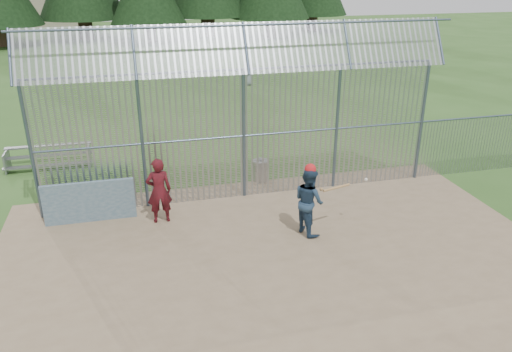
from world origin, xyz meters
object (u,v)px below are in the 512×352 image
object	(u,v)px
onlooker	(159,191)
trash_can	(261,170)
batter	(309,201)
bleacher	(49,156)
dugout_wall	(90,202)

from	to	relation	value
onlooker	trash_can	size ratio (longest dim) A/B	2.32
batter	bleacher	bearing A→B (deg)	31.90
dugout_wall	batter	distance (m)	6.13
dugout_wall	onlooker	distance (m)	2.01
trash_can	batter	bearing A→B (deg)	-84.53
batter	trash_can	world-z (taller)	batter
batter	trash_can	size ratio (longest dim) A/B	2.27
dugout_wall	trash_can	bearing A→B (deg)	16.89
batter	trash_can	distance (m)	3.80
onlooker	trash_can	world-z (taller)	onlooker
dugout_wall	onlooker	xyz separation A→B (m)	(1.92, -0.50, 0.35)
onlooker	batter	bearing A→B (deg)	155.44
trash_can	bleacher	distance (m)	7.72
bleacher	dugout_wall	bearing A→B (deg)	-70.45
dugout_wall	trash_can	size ratio (longest dim) A/B	3.05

